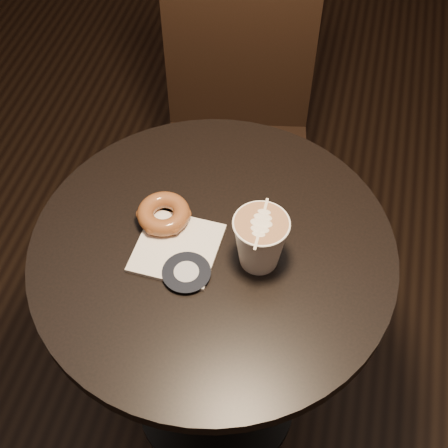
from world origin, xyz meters
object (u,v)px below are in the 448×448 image
object	(u,v)px
latte_cup	(260,242)
cafe_table	(214,300)
doughnut	(164,214)
chair	(238,117)
pastry_bag	(177,248)

from	to	relation	value
latte_cup	cafe_table	bearing A→B (deg)	173.35
doughnut	latte_cup	bearing A→B (deg)	-13.22
cafe_table	doughnut	bearing A→B (deg)	161.39
doughnut	chair	bearing A→B (deg)	86.63
chair	cafe_table	bearing A→B (deg)	-93.14
chair	pastry_bag	xyz separation A→B (m)	(0.01, -0.59, 0.20)
cafe_table	pastry_bag	size ratio (longest dim) A/B	4.96
pastry_bag	latte_cup	bearing A→B (deg)	7.01
cafe_table	latte_cup	distance (m)	0.27
latte_cup	chair	bearing A→B (deg)	105.95
chair	latte_cup	size ratio (longest dim) A/B	8.77
pastry_bag	latte_cup	distance (m)	0.16
doughnut	latte_cup	world-z (taller)	latte_cup
doughnut	pastry_bag	bearing A→B (deg)	-53.79
chair	pastry_bag	size ratio (longest dim) A/B	6.54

